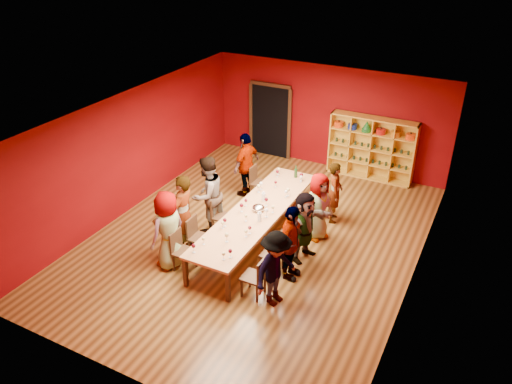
# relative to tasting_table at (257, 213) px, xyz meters

# --- Properties ---
(room_shell) EXTENTS (7.10, 9.10, 3.04)m
(room_shell) POSITION_rel_tasting_table_xyz_m (0.00, 0.00, 0.80)
(room_shell) COLOR brown
(room_shell) RESTS_ON ground
(tasting_table) EXTENTS (1.10, 4.50, 0.75)m
(tasting_table) POSITION_rel_tasting_table_xyz_m (0.00, 0.00, 0.00)
(tasting_table) COLOR #BA7C4D
(tasting_table) RESTS_ON ground
(doorway) EXTENTS (1.40, 0.17, 2.30)m
(doorway) POSITION_rel_tasting_table_xyz_m (-1.80, 4.43, 0.42)
(doorway) COLOR black
(doorway) RESTS_ON ground
(shelving_unit) EXTENTS (2.40, 0.40, 1.80)m
(shelving_unit) POSITION_rel_tasting_table_xyz_m (1.40, 4.32, 0.28)
(shelving_unit) COLOR gold
(shelving_unit) RESTS_ON ground
(chair_person_left_0) EXTENTS (0.42, 0.42, 0.89)m
(chair_person_left_0) POSITION_rel_tasting_table_xyz_m (-0.91, -1.71, -0.20)
(chair_person_left_0) COLOR #331E11
(chair_person_left_0) RESTS_ON ground
(person_left_0) EXTENTS (0.60, 0.92, 1.74)m
(person_left_0) POSITION_rel_tasting_table_xyz_m (-1.19, -1.71, 0.17)
(person_left_0) COLOR #CD8A93
(person_left_0) RESTS_ON ground
(chair_person_left_1) EXTENTS (0.42, 0.42, 0.89)m
(chair_person_left_1) POSITION_rel_tasting_table_xyz_m (-0.91, -1.11, -0.20)
(chair_person_left_1) COLOR #331E11
(chair_person_left_1) RESTS_ON ground
(person_left_1) EXTENTS (0.51, 0.69, 1.84)m
(person_left_1) POSITION_rel_tasting_table_xyz_m (-1.22, -1.11, 0.22)
(person_left_1) COLOR #5774B4
(person_left_1) RESTS_ON ground
(chair_person_left_2) EXTENTS (0.42, 0.42, 0.89)m
(chair_person_left_2) POSITION_rel_tasting_table_xyz_m (-0.91, -0.13, -0.20)
(chair_person_left_2) COLOR #331E11
(chair_person_left_2) RESTS_ON ground
(person_left_2) EXTENTS (0.68, 0.99, 1.86)m
(person_left_2) POSITION_rel_tasting_table_xyz_m (-1.22, -0.13, 0.23)
(person_left_2) COLOR #BD7E85
(person_left_2) RESTS_ON ground
(chair_person_left_4) EXTENTS (0.42, 0.42, 0.89)m
(chair_person_left_4) POSITION_rel_tasting_table_xyz_m (-0.91, 1.78, -0.20)
(chair_person_left_4) COLOR #331E11
(chair_person_left_4) RESTS_ON ground
(person_left_4) EXTENTS (0.60, 1.08, 1.76)m
(person_left_4) POSITION_rel_tasting_table_xyz_m (-1.23, 1.78, 0.18)
(person_left_4) COLOR #15183B
(person_left_4) RESTS_ON ground
(chair_person_right_0) EXTENTS (0.42, 0.42, 0.89)m
(chair_person_right_0) POSITION_rel_tasting_table_xyz_m (0.91, -1.77, -0.20)
(chair_person_right_0) COLOR #331E11
(chair_person_right_0) RESTS_ON ground
(person_right_0) EXTENTS (0.68, 1.10, 1.58)m
(person_right_0) POSITION_rel_tasting_table_xyz_m (1.31, -1.77, 0.09)
(person_right_0) COLOR #121832
(person_right_0) RESTS_ON ground
(chair_person_right_1) EXTENTS (0.42, 0.42, 0.89)m
(chair_person_right_1) POSITION_rel_tasting_table_xyz_m (0.91, -0.93, -0.20)
(chair_person_right_1) COLOR #331E11
(chair_person_right_1) RESTS_ON ground
(person_right_1) EXTENTS (0.46, 0.98, 1.66)m
(person_right_1) POSITION_rel_tasting_table_xyz_m (1.23, -0.93, 0.13)
(person_right_1) COLOR #C8868B
(person_right_1) RESTS_ON ground
(chair_person_right_2) EXTENTS (0.42, 0.42, 0.89)m
(chair_person_right_2) POSITION_rel_tasting_table_xyz_m (0.91, -0.18, -0.20)
(chair_person_right_2) COLOR #331E11
(chair_person_right_2) RESTS_ON ground
(person_right_2) EXTENTS (0.82, 1.54, 1.59)m
(person_right_2) POSITION_rel_tasting_table_xyz_m (1.22, -0.18, 0.10)
(person_right_2) COLOR silver
(person_right_2) RESTS_ON ground
(chair_person_right_3) EXTENTS (0.42, 0.42, 0.89)m
(chair_person_right_3) POSITION_rel_tasting_table_xyz_m (0.91, 0.71, -0.20)
(chair_person_right_3) COLOR #331E11
(chair_person_right_3) RESTS_ON ground
(person_right_3) EXTENTS (0.71, 0.90, 1.62)m
(person_right_3) POSITION_rel_tasting_table_xyz_m (1.18, 0.71, 0.11)
(person_right_3) COLOR #C68593
(person_right_3) RESTS_ON ground
(chair_person_right_4) EXTENTS (0.42, 0.42, 0.89)m
(chair_person_right_4) POSITION_rel_tasting_table_xyz_m (0.91, 1.60, -0.20)
(chair_person_right_4) COLOR #331E11
(chair_person_right_4) RESTS_ON ground
(person_right_4) EXTENTS (0.57, 0.67, 1.54)m
(person_right_4) POSITION_rel_tasting_table_xyz_m (1.27, 1.60, 0.07)
(person_right_4) COLOR #525258
(person_right_4) RESTS_ON ground
(wine_glass_0) EXTENTS (0.07, 0.07, 0.18)m
(wine_glass_0) POSITION_rel_tasting_table_xyz_m (-0.33, 0.09, 0.18)
(wine_glass_0) COLOR silver
(wine_glass_0) RESTS_ON tasting_table
(wine_glass_1) EXTENTS (0.07, 0.07, 0.18)m
(wine_glass_1) POSITION_rel_tasting_table_xyz_m (-0.11, 1.22, 0.18)
(wine_glass_1) COLOR silver
(wine_glass_1) RESTS_ON tasting_table
(wine_glass_2) EXTENTS (0.08, 0.08, 0.21)m
(wine_glass_2) POSITION_rel_tasting_table_xyz_m (-0.37, 0.94, 0.20)
(wine_glass_2) COLOR silver
(wine_glass_2) RESTS_ON tasting_table
(wine_glass_3) EXTENTS (0.08, 0.08, 0.19)m
(wine_glass_3) POSITION_rel_tasting_table_xyz_m (-0.31, 1.75, 0.19)
(wine_glass_3) COLOR silver
(wine_glass_3) RESTS_ON tasting_table
(wine_glass_4) EXTENTS (0.08, 0.08, 0.21)m
(wine_glass_4) POSITION_rel_tasting_table_xyz_m (-0.37, -1.99, 0.20)
(wine_glass_4) COLOR silver
(wine_glass_4) RESTS_ON tasting_table
(wine_glass_5) EXTENTS (0.07, 0.07, 0.18)m
(wine_glass_5) POSITION_rel_tasting_table_xyz_m (0.35, 0.10, 0.18)
(wine_glass_5) COLOR silver
(wine_glass_5) RESTS_ON tasting_table
(wine_glass_6) EXTENTS (0.09, 0.09, 0.21)m
(wine_glass_6) POSITION_rel_tasting_table_xyz_m (0.34, 0.95, 0.21)
(wine_glass_6) COLOR silver
(wine_glass_6) RESTS_ON tasting_table
(wine_glass_7) EXTENTS (0.08, 0.08, 0.19)m
(wine_glass_7) POSITION_rel_tasting_table_xyz_m (0.29, -0.89, 0.19)
(wine_glass_7) COLOR silver
(wine_glass_7) RESTS_ON tasting_table
(wine_glass_8) EXTENTS (0.07, 0.07, 0.18)m
(wine_glass_8) POSITION_rel_tasting_table_xyz_m (-0.01, -0.50, 0.18)
(wine_glass_8) COLOR silver
(wine_glass_8) RESTS_ON tasting_table
(wine_glass_9) EXTENTS (0.08, 0.08, 0.19)m
(wine_glass_9) POSITION_rel_tasting_table_xyz_m (-0.34, 1.88, 0.19)
(wine_glass_9) COLOR silver
(wine_glass_9) RESTS_ON tasting_table
(wine_glass_10) EXTENTS (0.07, 0.07, 0.18)m
(wine_glass_10) POSITION_rel_tasting_table_xyz_m (0.27, -1.93, 0.18)
(wine_glass_10) COLOR silver
(wine_glass_10) RESTS_ON tasting_table
(wine_glass_11) EXTENTS (0.09, 0.09, 0.22)m
(wine_glass_11) POSITION_rel_tasting_table_xyz_m (0.01, -1.37, 0.21)
(wine_glass_11) COLOR silver
(wine_glass_11) RESTS_ON tasting_table
(wine_glass_12) EXTENTS (0.08, 0.08, 0.20)m
(wine_glass_12) POSITION_rel_tasting_table_xyz_m (0.35, -1.81, 0.20)
(wine_glass_12) COLOR silver
(wine_glass_12) RESTS_ON tasting_table
(wine_glass_13) EXTENTS (0.07, 0.07, 0.18)m
(wine_glass_13) POSITION_rel_tasting_table_xyz_m (0.34, 1.75, 0.18)
(wine_glass_13) COLOR silver
(wine_glass_13) RESTS_ON tasting_table
(wine_glass_14) EXTENTS (0.09, 0.09, 0.22)m
(wine_glass_14) POSITION_rel_tasting_table_xyz_m (0.30, -0.14, 0.21)
(wine_glass_14) COLOR silver
(wine_glass_14) RESTS_ON tasting_table
(wine_glass_15) EXTENTS (0.07, 0.07, 0.18)m
(wine_glass_15) POSITION_rel_tasting_table_xyz_m (-0.32, -0.97, 0.18)
(wine_glass_15) COLOR silver
(wine_glass_15) RESTS_ON tasting_table
(wine_glass_16) EXTENTS (0.09, 0.09, 0.21)m
(wine_glass_16) POSITION_rel_tasting_table_xyz_m (0.08, 0.30, 0.21)
(wine_glass_16) COLOR silver
(wine_glass_16) RESTS_ON tasting_table
(wine_glass_17) EXTENTS (0.09, 0.09, 0.22)m
(wine_glass_17) POSITION_rel_tasting_table_xyz_m (-0.36, 0.79, 0.21)
(wine_glass_17) COLOR silver
(wine_glass_17) RESTS_ON tasting_table
(wine_glass_18) EXTENTS (0.09, 0.09, 0.21)m
(wine_glass_18) POSITION_rel_tasting_table_xyz_m (-0.29, -0.19, 0.20)
(wine_glass_18) COLOR silver
(wine_glass_18) RESTS_ON tasting_table
(wine_glass_19) EXTENTS (0.07, 0.07, 0.18)m
(wine_glass_19) POSITION_rel_tasting_table_xyz_m (-0.35, -1.67, 0.18)
(wine_glass_19) COLOR silver
(wine_glass_19) RESTS_ON tasting_table
(wine_glass_20) EXTENTS (0.09, 0.09, 0.22)m
(wine_glass_20) POSITION_rel_tasting_table_xyz_m (0.31, 1.82, 0.21)
(wine_glass_20) COLOR silver
(wine_glass_20) RESTS_ON tasting_table
(wine_glass_21) EXTENTS (0.08, 0.08, 0.20)m
(wine_glass_21) POSITION_rel_tasting_table_xyz_m (-0.32, -0.89, 0.20)
(wine_glass_21) COLOR silver
(wine_glass_21) RESTS_ON tasting_table
(wine_glass_22) EXTENTS (0.07, 0.07, 0.18)m
(wine_glass_22) POSITION_rel_tasting_table_xyz_m (0.28, -1.04, 0.18)
(wine_glass_22) COLOR silver
(wine_glass_22) RESTS_ON tasting_table
(wine_glass_23) EXTENTS (0.07, 0.07, 0.18)m
(wine_glass_23) POSITION_rel_tasting_table_xyz_m (0.31, 0.87, 0.18)
(wine_glass_23) COLOR silver
(wine_glass_23) RESTS_ON tasting_table
(spittoon_bowl) EXTENTS (0.29, 0.29, 0.16)m
(spittoon_bowl) POSITION_rel_tasting_table_xyz_m (0.02, 0.03, 0.12)
(spittoon_bowl) COLOR silver
(spittoon_bowl) RESTS_ON tasting_table
(carafe_a) EXTENTS (0.10, 0.10, 0.24)m
(carafe_a) POSITION_rel_tasting_table_xyz_m (-0.07, 0.48, 0.16)
(carafe_a) COLOR silver
(carafe_a) RESTS_ON tasting_table
(carafe_b) EXTENTS (0.12, 0.12, 0.24)m
(carafe_b) POSITION_rel_tasting_table_xyz_m (0.24, -0.35, 0.16)
(carafe_b) COLOR silver
(carafe_b) RESTS_ON tasting_table
(wine_bottle) EXTENTS (0.09, 0.09, 0.33)m
(wine_bottle) POSITION_rel_tasting_table_xyz_m (0.11, 1.93, 0.18)
(wine_bottle) COLOR #133616
(wine_bottle) RESTS_ON tasting_table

